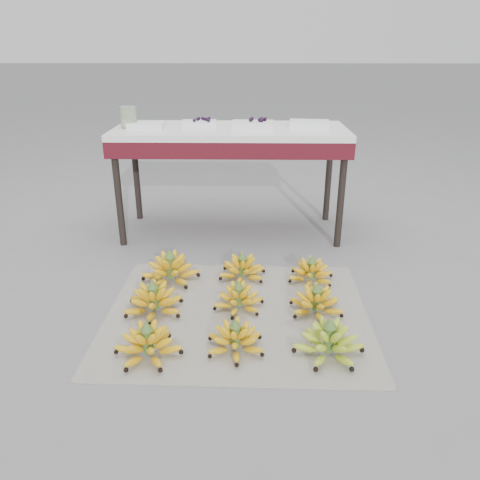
{
  "coord_description": "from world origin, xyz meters",
  "views": [
    {
      "loc": [
        0.06,
        -2.02,
        1.21
      ],
      "look_at": [
        0.02,
        0.24,
        0.26
      ],
      "focal_mm": 35.0,
      "sensor_mm": 36.0,
      "label": 1
    }
  ],
  "objects_px": {
    "bunch_front_left": "(148,344)",
    "tray_right": "(253,125)",
    "bunch_mid_right": "(316,302)",
    "bunch_back_center": "(242,269)",
    "newspaper_mat": "(237,314)",
    "glass_jar": "(128,117)",
    "bunch_mid_left": "(154,301)",
    "bunch_front_center": "(235,339)",
    "bunch_mid_center": "(239,299)",
    "tray_far_right": "(309,124)",
    "bunch_back_left": "(171,270)",
    "tray_left": "(199,124)",
    "bunch_back_right": "(311,272)",
    "tray_far_left": "(147,125)",
    "bunch_front_right": "(329,342)",
    "vendor_table": "(230,140)"
  },
  "relations": [
    {
      "from": "newspaper_mat",
      "to": "tray_left",
      "type": "distance_m",
      "value": 1.36
    },
    {
      "from": "bunch_front_center",
      "to": "glass_jar",
      "type": "distance_m",
      "value": 1.7
    },
    {
      "from": "bunch_back_right",
      "to": "glass_jar",
      "type": "relative_size",
      "value": 2.1
    },
    {
      "from": "bunch_front_center",
      "to": "bunch_back_right",
      "type": "distance_m",
      "value": 0.75
    },
    {
      "from": "bunch_mid_right",
      "to": "bunch_back_center",
      "type": "bearing_deg",
      "value": 113.26
    },
    {
      "from": "vendor_table",
      "to": "bunch_back_left",
      "type": "bearing_deg",
      "value": -111.98
    },
    {
      "from": "bunch_mid_center",
      "to": "vendor_table",
      "type": "relative_size",
      "value": 0.17
    },
    {
      "from": "bunch_mid_left",
      "to": "glass_jar",
      "type": "bearing_deg",
      "value": 86.62
    },
    {
      "from": "newspaper_mat",
      "to": "glass_jar",
      "type": "height_order",
      "value": "glass_jar"
    },
    {
      "from": "bunch_back_center",
      "to": "vendor_table",
      "type": "relative_size",
      "value": 0.23
    },
    {
      "from": "newspaper_mat",
      "to": "bunch_back_left",
      "type": "xyz_separation_m",
      "value": [
        -0.37,
        0.33,
        0.07
      ]
    },
    {
      "from": "bunch_mid_left",
      "to": "vendor_table",
      "type": "relative_size",
      "value": 0.25
    },
    {
      "from": "newspaper_mat",
      "to": "tray_right",
      "type": "bearing_deg",
      "value": 85.89
    },
    {
      "from": "bunch_back_left",
      "to": "vendor_table",
      "type": "distance_m",
      "value": 0.99
    },
    {
      "from": "tray_left",
      "to": "tray_far_right",
      "type": "xyz_separation_m",
      "value": [
        0.71,
        -0.01,
        0.0
      ]
    },
    {
      "from": "bunch_front_left",
      "to": "bunch_back_left",
      "type": "bearing_deg",
      "value": 105.6
    },
    {
      "from": "bunch_front_center",
      "to": "bunch_mid_left",
      "type": "xyz_separation_m",
      "value": [
        -0.4,
        0.3,
        0.01
      ]
    },
    {
      "from": "bunch_mid_center",
      "to": "vendor_table",
      "type": "height_order",
      "value": "vendor_table"
    },
    {
      "from": "bunch_mid_right",
      "to": "glass_jar",
      "type": "bearing_deg",
      "value": 113.82
    },
    {
      "from": "bunch_front_center",
      "to": "bunch_mid_center",
      "type": "bearing_deg",
      "value": 79.26
    },
    {
      "from": "tray_far_right",
      "to": "bunch_back_left",
      "type": "bearing_deg",
      "value": -136.32
    },
    {
      "from": "bunch_back_center",
      "to": "tray_left",
      "type": "distance_m",
      "value": 1.05
    },
    {
      "from": "bunch_mid_left",
      "to": "bunch_mid_right",
      "type": "height_order",
      "value": "bunch_mid_left"
    },
    {
      "from": "bunch_back_left",
      "to": "bunch_back_right",
      "type": "distance_m",
      "value": 0.77
    },
    {
      "from": "bunch_front_right",
      "to": "tray_left",
      "type": "bearing_deg",
      "value": 127.31
    },
    {
      "from": "bunch_back_left",
      "to": "bunch_back_center",
      "type": "height_order",
      "value": "bunch_back_left"
    },
    {
      "from": "tray_right",
      "to": "tray_far_right",
      "type": "distance_m",
      "value": 0.36
    },
    {
      "from": "bunch_mid_left",
      "to": "tray_far_left",
      "type": "relative_size",
      "value": 1.61
    },
    {
      "from": "bunch_mid_center",
      "to": "glass_jar",
      "type": "height_order",
      "value": "glass_jar"
    },
    {
      "from": "newspaper_mat",
      "to": "bunch_mid_left",
      "type": "height_order",
      "value": "bunch_mid_left"
    },
    {
      "from": "bunch_back_left",
      "to": "tray_far_left",
      "type": "relative_size",
      "value": 1.64
    },
    {
      "from": "bunch_back_right",
      "to": "glass_jar",
      "type": "distance_m",
      "value": 1.51
    },
    {
      "from": "bunch_mid_right",
      "to": "bunch_back_center",
      "type": "height_order",
      "value": "same"
    },
    {
      "from": "bunch_front_right",
      "to": "bunch_back_center",
      "type": "xyz_separation_m",
      "value": [
        -0.37,
        0.69,
        -0.01
      ]
    },
    {
      "from": "bunch_mid_center",
      "to": "bunch_back_center",
      "type": "xyz_separation_m",
      "value": [
        0.01,
        0.32,
        0.0
      ]
    },
    {
      "from": "bunch_front_center",
      "to": "bunch_back_right",
      "type": "xyz_separation_m",
      "value": [
        0.39,
        0.63,
        -0.0
      ]
    },
    {
      "from": "bunch_mid_center",
      "to": "tray_far_right",
      "type": "xyz_separation_m",
      "value": [
        0.43,
        1.06,
        0.68
      ]
    },
    {
      "from": "bunch_mid_center",
      "to": "tray_left",
      "type": "xyz_separation_m",
      "value": [
        -0.28,
        1.07,
        0.67
      ]
    },
    {
      "from": "tray_left",
      "to": "tray_far_left",
      "type": "bearing_deg",
      "value": -170.09
    },
    {
      "from": "bunch_mid_left",
      "to": "bunch_mid_center",
      "type": "relative_size",
      "value": 1.45
    },
    {
      "from": "vendor_table",
      "to": "bunch_front_right",
      "type": "bearing_deg",
      "value": -71.95
    },
    {
      "from": "bunch_mid_center",
      "to": "bunch_mid_right",
      "type": "height_order",
      "value": "bunch_mid_right"
    },
    {
      "from": "bunch_front_left",
      "to": "glass_jar",
      "type": "height_order",
      "value": "glass_jar"
    },
    {
      "from": "bunch_mid_center",
      "to": "bunch_back_center",
      "type": "relative_size",
      "value": 0.76
    },
    {
      "from": "tray_left",
      "to": "tray_far_right",
      "type": "relative_size",
      "value": 0.86
    },
    {
      "from": "bunch_mid_right",
      "to": "tray_right",
      "type": "height_order",
      "value": "tray_right"
    },
    {
      "from": "bunch_mid_left",
      "to": "tray_far_left",
      "type": "xyz_separation_m",
      "value": [
        -0.2,
        1.06,
        0.66
      ]
    },
    {
      "from": "bunch_front_left",
      "to": "tray_right",
      "type": "bearing_deg",
      "value": 87.21
    },
    {
      "from": "bunch_mid_right",
      "to": "bunch_back_right",
      "type": "bearing_deg",
      "value": 65.22
    },
    {
      "from": "newspaper_mat",
      "to": "bunch_mid_center",
      "type": "xyz_separation_m",
      "value": [
        0.01,
        0.05,
        0.05
      ]
    }
  ]
}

